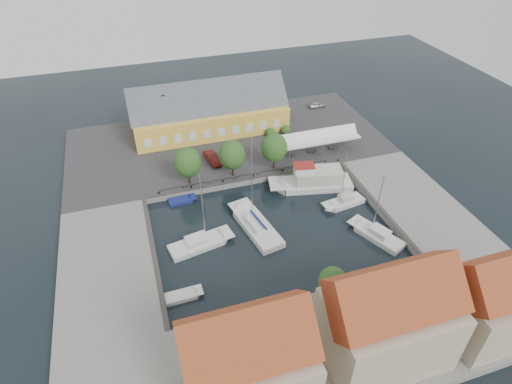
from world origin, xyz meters
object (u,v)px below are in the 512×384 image
(trawler, at_px, (314,181))
(launch_nw, at_px, (182,201))
(center_sailboat, at_px, (256,227))
(east_boat_c, at_px, (377,236))
(car_red, at_px, (212,158))
(car_silver, at_px, (317,105))
(east_boat_b, at_px, (344,203))
(launch_sw, at_px, (183,297))
(warehouse, at_px, (206,113))
(tent_canopy, at_px, (319,138))
(west_boat_c, at_px, (200,244))

(trawler, relative_size, launch_nw, 3.19)
(center_sailboat, relative_size, east_boat_c, 1.43)
(car_red, height_order, trawler, trawler)
(center_sailboat, bearing_deg, east_boat_c, -23.90)
(car_silver, distance_m, center_sailboat, 38.42)
(east_boat_b, relative_size, launch_nw, 2.21)
(east_boat_b, height_order, launch_sw, east_boat_b)
(east_boat_c, bearing_deg, east_boat_b, 96.87)
(warehouse, relative_size, launch_nw, 6.67)
(warehouse, xyz_separation_m, car_red, (-1.60, -11.50, -2.66))
(car_silver, bearing_deg, launch_sw, 139.33)
(east_boat_b, distance_m, launch_sw, 28.01)
(car_silver, bearing_deg, trawler, 155.50)
(tent_canopy, distance_m, trawler, 9.47)
(car_red, relative_size, launch_sw, 1.01)
(car_red, relative_size, center_sailboat, 0.31)
(warehouse, height_order, east_boat_c, warehouse)
(east_boat_b, relative_size, east_boat_c, 0.90)
(west_boat_c, height_order, launch_sw, west_boat_c)
(car_red, bearing_deg, tent_canopy, -16.98)
(launch_nw, bearing_deg, trawler, -7.19)
(trawler, height_order, west_boat_c, west_boat_c)
(car_silver, relative_size, west_boat_c, 0.29)
(warehouse, relative_size, tent_canopy, 2.04)
(east_boat_c, relative_size, west_boat_c, 0.88)
(center_sailboat, xyz_separation_m, trawler, (11.73, 6.71, 0.65))
(warehouse, height_order, center_sailboat, center_sailboat)
(car_silver, bearing_deg, warehouse, 95.86)
(center_sailboat, height_order, east_boat_c, center_sailboat)
(warehouse, relative_size, trawler, 2.09)
(center_sailboat, bearing_deg, car_red, 97.35)
(warehouse, height_order, east_boat_b, warehouse)
(west_boat_c, xyz_separation_m, launch_nw, (-0.66, 10.29, -0.17))
(center_sailboat, bearing_deg, launch_nw, 133.69)
(center_sailboat, bearing_deg, car_silver, 53.15)
(tent_canopy, height_order, east_boat_b, east_boat_b)
(car_silver, height_order, launch_sw, car_silver)
(trawler, xyz_separation_m, launch_sw, (-23.60, -15.61, -0.93))
(east_boat_b, bearing_deg, car_red, 135.93)
(trawler, relative_size, east_boat_c, 1.30)
(trawler, xyz_separation_m, west_boat_c, (-19.96, -7.69, -0.76))
(car_red, relative_size, east_boat_c, 0.44)
(trawler, xyz_separation_m, east_boat_c, (3.51, -13.46, -0.76))
(tent_canopy, bearing_deg, center_sailboat, -137.33)
(tent_canopy, height_order, launch_sw, tent_canopy)
(tent_canopy, distance_m, center_sailboat, 22.00)
(east_boat_c, height_order, west_boat_c, west_boat_c)
(tent_canopy, height_order, east_boat_c, east_boat_c)
(trawler, height_order, east_boat_c, east_boat_c)
(trawler, xyz_separation_m, launch_nw, (-20.62, 2.60, -0.93))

